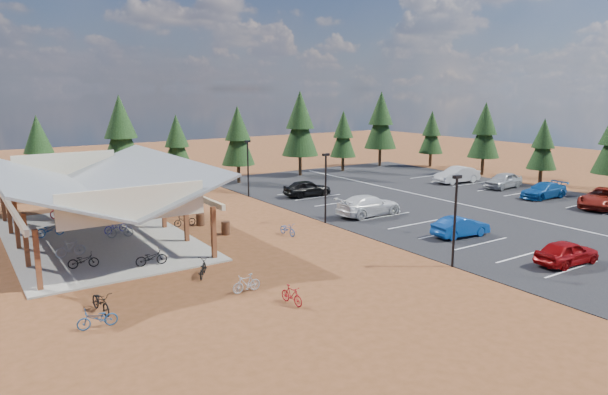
{
  "coord_description": "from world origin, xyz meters",
  "views": [
    {
      "loc": [
        -17.76,
        -29.29,
        9.68
      ],
      "look_at": [
        4.28,
        3.76,
        1.7
      ],
      "focal_mm": 32.0,
      "sensor_mm": 36.0,
      "label": 1
    }
  ],
  "objects_px": {
    "lamp_post_1": "(326,183)",
    "lamp_post_2": "(248,164)",
    "bike_13": "(246,283)",
    "bike_16": "(185,221)",
    "bike_11": "(292,295)",
    "car_7": "(544,190)",
    "bike_6": "(115,227)",
    "bike_7": "(111,208)",
    "trash_bin_0": "(226,228)",
    "bike_1": "(70,248)",
    "car_9": "(457,175)",
    "lamp_post_0": "(455,214)",
    "car_1": "(461,227)",
    "bike_4": "(151,258)",
    "bike_14": "(288,229)",
    "car_3": "(369,205)",
    "car_6": "(603,198)",
    "trash_bin_1": "(200,219)",
    "bike_12": "(203,268)",
    "bike_10": "(97,318)",
    "bike_0": "(83,260)",
    "car_0": "(567,252)",
    "bike_5": "(120,230)",
    "bike_pavilion": "(93,181)",
    "car_8": "(503,180)",
    "bike_8": "(101,302)",
    "car_4": "(307,188)",
    "bike_3": "(63,211)"
  },
  "relations": [
    {
      "from": "bike_0",
      "to": "bike_10",
      "type": "height_order",
      "value": "bike_0"
    },
    {
      "from": "bike_7",
      "to": "car_0",
      "type": "bearing_deg",
      "value": -145.22
    },
    {
      "from": "bike_1",
      "to": "bike_14",
      "type": "xyz_separation_m",
      "value": [
        13.2,
        -2.69,
        -0.18
      ]
    },
    {
      "from": "lamp_post_1",
      "to": "car_6",
      "type": "height_order",
      "value": "lamp_post_1"
    },
    {
      "from": "lamp_post_2",
      "to": "bike_0",
      "type": "height_order",
      "value": "lamp_post_2"
    },
    {
      "from": "lamp_post_2",
      "to": "trash_bin_0",
      "type": "bearing_deg",
      "value": -124.6
    },
    {
      "from": "trash_bin_0",
      "to": "car_4",
      "type": "height_order",
      "value": "car_4"
    },
    {
      "from": "lamp_post_2",
      "to": "bike_1",
      "type": "relative_size",
      "value": 3.08
    },
    {
      "from": "bike_11",
      "to": "car_9",
      "type": "xyz_separation_m",
      "value": [
        31.81,
        17.85,
        0.43
      ]
    },
    {
      "from": "bike_12",
      "to": "bike_7",
      "type": "bearing_deg",
      "value": -57.64
    },
    {
      "from": "bike_1",
      "to": "car_8",
      "type": "xyz_separation_m",
      "value": [
        40.2,
        0.28,
        0.22
      ]
    },
    {
      "from": "lamp_post_1",
      "to": "bike_8",
      "type": "bearing_deg",
      "value": -156.58
    },
    {
      "from": "car_9",
      "to": "lamp_post_0",
      "type": "bearing_deg",
      "value": -45.9
    },
    {
      "from": "bike_10",
      "to": "car_8",
      "type": "height_order",
      "value": "car_8"
    },
    {
      "from": "trash_bin_1",
      "to": "bike_0",
      "type": "distance_m",
      "value": 10.74
    },
    {
      "from": "trash_bin_0",
      "to": "car_7",
      "type": "relative_size",
      "value": 0.19
    },
    {
      "from": "bike_3",
      "to": "bike_13",
      "type": "xyz_separation_m",
      "value": [
        4.53,
        -21.03,
        -0.21
      ]
    },
    {
      "from": "car_1",
      "to": "bike_10",
      "type": "bearing_deg",
      "value": 98.48
    },
    {
      "from": "bike_7",
      "to": "bike_13",
      "type": "bearing_deg",
      "value": -175.85
    },
    {
      "from": "bike_10",
      "to": "bike_6",
      "type": "bearing_deg",
      "value": 167.08
    },
    {
      "from": "bike_14",
      "to": "car_3",
      "type": "xyz_separation_m",
      "value": [
        8.25,
        1.32,
        0.41
      ]
    },
    {
      "from": "bike_1",
      "to": "car_7",
      "type": "distance_m",
      "value": 39.24
    },
    {
      "from": "car_7",
      "to": "car_8",
      "type": "xyz_separation_m",
      "value": [
        1.27,
        5.18,
        0.08
      ]
    },
    {
      "from": "bike_6",
      "to": "bike_7",
      "type": "distance_m",
      "value": 6.39
    },
    {
      "from": "bike_0",
      "to": "bike_13",
      "type": "bearing_deg",
      "value": -129.72
    },
    {
      "from": "car_9",
      "to": "trash_bin_0",
      "type": "bearing_deg",
      "value": -76.21
    },
    {
      "from": "lamp_post_1",
      "to": "lamp_post_2",
      "type": "bearing_deg",
      "value": 90.0
    },
    {
      "from": "bike_1",
      "to": "car_3",
      "type": "height_order",
      "value": "car_3"
    },
    {
      "from": "lamp_post_2",
      "to": "bike_14",
      "type": "height_order",
      "value": "lamp_post_2"
    },
    {
      "from": "car_8",
      "to": "bike_5",
      "type": "bearing_deg",
      "value": -97.7
    },
    {
      "from": "trash_bin_0",
      "to": "bike_5",
      "type": "relative_size",
      "value": 0.53
    },
    {
      "from": "bike_11",
      "to": "car_7",
      "type": "relative_size",
      "value": 0.31
    },
    {
      "from": "bike_pavilion",
      "to": "car_4",
      "type": "bearing_deg",
      "value": 11.57
    },
    {
      "from": "bike_5",
      "to": "car_1",
      "type": "relative_size",
      "value": 0.42
    },
    {
      "from": "bike_pavilion",
      "to": "bike_14",
      "type": "relative_size",
      "value": 12.12
    },
    {
      "from": "bike_pavilion",
      "to": "lamp_post_0",
      "type": "bearing_deg",
      "value": -48.58
    },
    {
      "from": "lamp_post_2",
      "to": "trash_bin_0",
      "type": "relative_size",
      "value": 5.71
    },
    {
      "from": "bike_12",
      "to": "car_1",
      "type": "height_order",
      "value": "car_1"
    },
    {
      "from": "trash_bin_1",
      "to": "car_7",
      "type": "bearing_deg",
      "value": -15.04
    },
    {
      "from": "bike_4",
      "to": "bike_5",
      "type": "height_order",
      "value": "bike_5"
    },
    {
      "from": "trash_bin_0",
      "to": "car_9",
      "type": "distance_m",
      "value": 29.46
    },
    {
      "from": "car_6",
      "to": "trash_bin_1",
      "type": "bearing_deg",
      "value": -125.49
    },
    {
      "from": "car_1",
      "to": "bike_4",
      "type": "bearing_deg",
      "value": 80.17
    },
    {
      "from": "lamp_post_1",
      "to": "bike_11",
      "type": "xyz_separation_m",
      "value": [
        -10.28,
        -11.56,
        -2.53
      ]
    },
    {
      "from": "bike_13",
      "to": "bike_16",
      "type": "distance_m",
      "value": 14.08
    },
    {
      "from": "lamp_post_2",
      "to": "car_7",
      "type": "height_order",
      "value": "lamp_post_2"
    },
    {
      "from": "car_7",
      "to": "car_9",
      "type": "bearing_deg",
      "value": -176.17
    },
    {
      "from": "bike_8",
      "to": "bike_12",
      "type": "distance_m",
      "value": 5.92
    },
    {
      "from": "bike_13",
      "to": "car_7",
      "type": "distance_m",
      "value": 33.39
    },
    {
      "from": "bike_14",
      "to": "car_0",
      "type": "bearing_deg",
      "value": -60.23
    }
  ]
}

